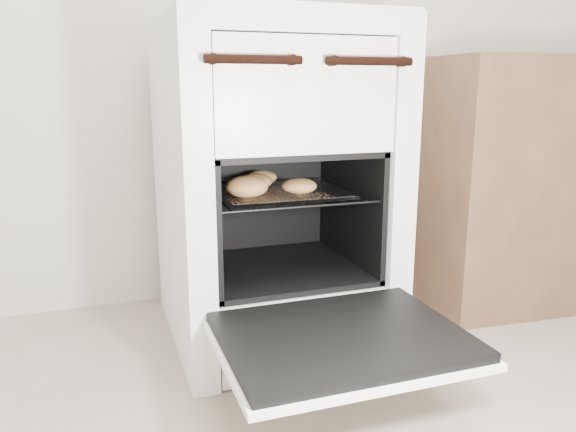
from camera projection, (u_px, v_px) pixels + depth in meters
name	position (u px, v px, depth m)	size (l,w,h in m)	color
stove	(272.00, 189.00, 1.58)	(0.58, 0.64, 0.89)	white
oven_door	(342.00, 340.00, 1.19)	(0.52, 0.40, 0.04)	black
oven_rack	(279.00, 193.00, 1.52)	(0.42, 0.40, 0.01)	black
foil_sheet	(281.00, 192.00, 1.50)	(0.33, 0.29, 0.01)	white
baked_rolls	(262.00, 183.00, 1.48)	(0.28, 0.29, 0.05)	#DFA259
counter	(528.00, 178.00, 1.95)	(0.81, 0.54, 0.81)	brown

